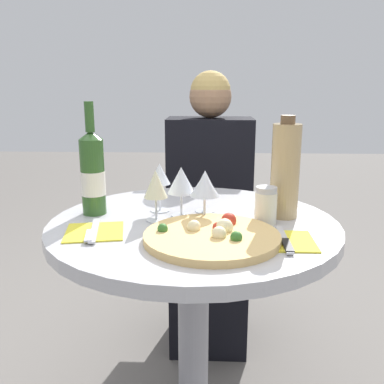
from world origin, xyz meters
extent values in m
cylinder|color=gray|center=(0.00, 0.00, 0.37)|extent=(0.09, 0.09, 0.68)
cylinder|color=#B7B7BC|center=(0.00, 0.00, 0.73)|extent=(0.83, 0.83, 0.04)
cylinder|color=slate|center=(0.05, 0.73, 0.01)|extent=(0.37, 0.37, 0.01)
cylinder|color=slate|center=(0.05, 0.73, 0.22)|extent=(0.06, 0.06, 0.43)
cube|color=slate|center=(0.05, 0.73, 0.45)|extent=(0.41, 0.41, 0.03)
cube|color=slate|center=(0.05, 0.93, 0.65)|extent=(0.41, 0.02, 0.38)
cube|color=black|center=(0.05, 0.56, 0.23)|extent=(0.32, 0.34, 0.46)
cube|color=black|center=(0.05, 0.73, 0.72)|extent=(0.38, 0.22, 0.52)
sphere|color=#997051|center=(0.05, 0.73, 1.07)|extent=(0.18, 0.18, 0.18)
sphere|color=tan|center=(0.05, 0.73, 1.10)|extent=(0.17, 0.17, 0.17)
cylinder|color=#DBB26B|center=(0.05, -0.16, 0.75)|extent=(0.34, 0.34, 0.02)
sphere|color=#336B28|center=(0.11, -0.20, 0.77)|extent=(0.03, 0.03, 0.03)
sphere|color=beige|center=(0.08, -0.14, 0.77)|extent=(0.04, 0.04, 0.04)
sphere|color=#B22D1E|center=(0.10, -0.08, 0.77)|extent=(0.04, 0.04, 0.04)
sphere|color=#336B28|center=(-0.07, -0.15, 0.77)|extent=(0.03, 0.03, 0.03)
sphere|color=#B22D1E|center=(0.07, -0.13, 0.77)|extent=(0.03, 0.03, 0.03)
sphere|color=beige|center=(0.07, -0.18, 0.77)|extent=(0.04, 0.04, 0.04)
sphere|color=beige|center=(0.01, -0.13, 0.77)|extent=(0.04, 0.04, 0.04)
cylinder|color=#2D5623|center=(-0.30, 0.06, 0.86)|extent=(0.07, 0.07, 0.23)
cone|color=#2D5623|center=(-0.30, 0.06, 0.98)|extent=(0.07, 0.07, 0.02)
cylinder|color=#2D5623|center=(-0.30, 0.06, 1.03)|extent=(0.03, 0.03, 0.09)
cylinder|color=silver|center=(-0.30, 0.06, 0.84)|extent=(0.07, 0.07, 0.07)
cylinder|color=tan|center=(0.26, 0.05, 0.88)|extent=(0.08, 0.08, 0.27)
cylinder|color=brown|center=(0.26, 0.05, 1.03)|extent=(0.04, 0.04, 0.02)
cylinder|color=silver|center=(0.20, -0.01, 0.79)|extent=(0.06, 0.06, 0.09)
cylinder|color=#B2B2B7|center=(0.20, -0.01, 0.84)|extent=(0.06, 0.06, 0.02)
cylinder|color=silver|center=(0.03, 0.00, 0.74)|extent=(0.06, 0.06, 0.00)
cylinder|color=silver|center=(0.03, 0.00, 0.78)|extent=(0.01, 0.01, 0.07)
cone|color=silver|center=(0.03, 0.00, 0.85)|extent=(0.08, 0.08, 0.07)
cylinder|color=silver|center=(0.03, 0.10, 0.74)|extent=(0.06, 0.06, 0.00)
cylinder|color=silver|center=(0.03, 0.10, 0.78)|extent=(0.01, 0.01, 0.06)
cone|color=silver|center=(0.03, 0.10, 0.84)|extent=(0.07, 0.07, 0.07)
cylinder|color=silver|center=(-0.11, 0.00, 0.74)|extent=(0.06, 0.06, 0.00)
cylinder|color=silver|center=(-0.11, 0.00, 0.78)|extent=(0.01, 0.01, 0.07)
cone|color=beige|center=(-0.11, 0.00, 0.85)|extent=(0.07, 0.07, 0.08)
cylinder|color=silver|center=(-0.04, 0.05, 0.74)|extent=(0.06, 0.06, 0.00)
cylinder|color=silver|center=(-0.04, 0.05, 0.78)|extent=(0.01, 0.01, 0.07)
cone|color=silver|center=(-0.04, 0.05, 0.85)|extent=(0.08, 0.08, 0.08)
cylinder|color=silver|center=(-0.11, 0.10, 0.74)|extent=(0.06, 0.06, 0.00)
cylinder|color=silver|center=(-0.11, 0.10, 0.79)|extent=(0.01, 0.01, 0.08)
cone|color=silver|center=(-0.11, 0.10, 0.86)|extent=(0.07, 0.07, 0.06)
cube|color=yellow|center=(-0.26, -0.11, 0.75)|extent=(0.18, 0.18, 0.00)
cube|color=silver|center=(-0.26, -0.11, 0.75)|extent=(0.05, 0.19, 0.00)
cube|color=silver|center=(-0.26, -0.16, 0.75)|extent=(0.04, 0.09, 0.00)
cube|color=yellow|center=(0.23, -0.16, 0.75)|extent=(0.15, 0.15, 0.00)
cube|color=silver|center=(0.23, -0.16, 0.75)|extent=(0.02, 0.19, 0.00)
cube|color=black|center=(0.23, -0.21, 0.75)|extent=(0.02, 0.09, 0.00)
camera|label=1|loc=(0.04, -1.17, 1.12)|focal=40.00mm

